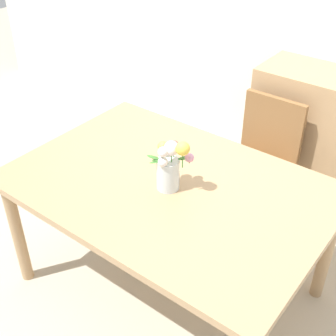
% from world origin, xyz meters
% --- Properties ---
extents(ground_plane, '(12.00, 12.00, 0.00)m').
position_xyz_m(ground_plane, '(0.00, 0.00, 0.00)').
color(ground_plane, '#B7AD99').
extents(dining_table, '(1.64, 1.13, 0.77)m').
position_xyz_m(dining_table, '(0.00, 0.00, 0.69)').
color(dining_table, tan).
rests_on(dining_table, ground_plane).
extents(chair_far, '(0.42, 0.42, 0.90)m').
position_xyz_m(chair_far, '(0.09, 0.91, 0.52)').
color(chair_far, olive).
rests_on(chair_far, ground_plane).
extents(flower_vase, '(0.20, 0.16, 0.30)m').
position_xyz_m(flower_vase, '(0.03, -0.03, 0.91)').
color(flower_vase, silver).
rests_on(flower_vase, dining_table).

